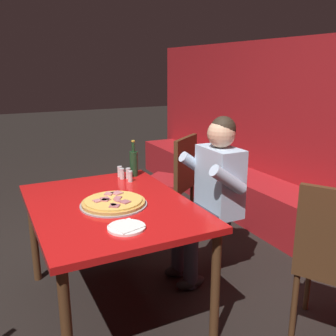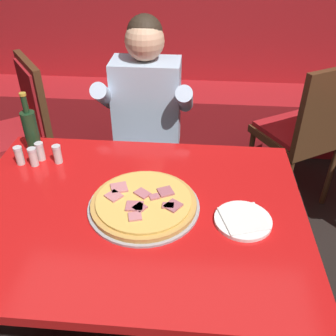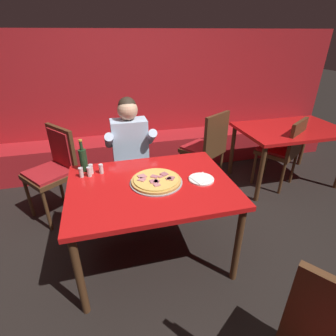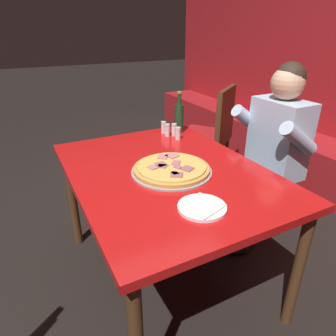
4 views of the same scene
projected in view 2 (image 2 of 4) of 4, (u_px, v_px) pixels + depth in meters
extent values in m
plane|color=black|center=(140.00, 325.00, 1.87)|extent=(24.00, 24.00, 0.00)
cube|color=#A3191E|center=(173.00, 20.00, 3.11)|extent=(6.80, 0.16, 1.90)
cube|color=#A3191E|center=(170.00, 115.00, 3.26)|extent=(6.46, 0.48, 0.46)
cylinder|color=#4C2D19|center=(41.00, 206.00, 2.06)|extent=(0.06, 0.06, 0.73)
cylinder|color=#4C2D19|center=(262.00, 219.00, 1.97)|extent=(0.06, 0.06, 0.73)
cube|color=red|center=(132.00, 212.00, 1.44)|extent=(1.32, 0.98, 0.04)
cylinder|color=#9E9EA3|center=(144.00, 206.00, 1.43)|extent=(0.43, 0.43, 0.01)
cylinder|color=#C69347|center=(144.00, 203.00, 1.42)|extent=(0.40, 0.40, 0.02)
cylinder|color=#E0B251|center=(144.00, 200.00, 1.42)|extent=(0.36, 0.36, 0.01)
cube|color=#C6757A|center=(119.00, 188.00, 1.47)|extent=(0.08, 0.08, 0.01)
cube|color=#B76670|center=(168.00, 206.00, 1.38)|extent=(0.04, 0.03, 0.01)
cube|color=#A85B66|center=(173.00, 206.00, 1.38)|extent=(0.08, 0.08, 0.01)
cube|color=#B76670|center=(142.00, 193.00, 1.44)|extent=(0.07, 0.07, 0.01)
cube|color=#C6757A|center=(114.00, 196.00, 1.42)|extent=(0.08, 0.08, 0.01)
cube|color=#C6757A|center=(135.00, 216.00, 1.33)|extent=(0.06, 0.05, 0.01)
cube|color=#B76670|center=(135.00, 206.00, 1.37)|extent=(0.06, 0.06, 0.01)
cube|color=#A85B66|center=(166.00, 192.00, 1.45)|extent=(0.07, 0.07, 0.01)
cube|color=#B76670|center=(140.00, 208.00, 1.37)|extent=(0.06, 0.06, 0.01)
cube|color=#B76670|center=(154.00, 197.00, 1.42)|extent=(0.05, 0.04, 0.01)
cylinder|color=white|center=(243.00, 220.00, 1.36)|extent=(0.21, 0.21, 0.01)
cube|color=white|center=(243.00, 218.00, 1.36)|extent=(0.19, 0.19, 0.01)
cylinder|color=#19381E|center=(32.00, 132.00, 1.71)|extent=(0.07, 0.07, 0.20)
cylinder|color=#19381E|center=(25.00, 104.00, 1.63)|extent=(0.03, 0.03, 0.08)
cylinder|color=#B29933|center=(22.00, 94.00, 1.61)|extent=(0.03, 0.03, 0.01)
cylinder|color=silver|center=(41.00, 153.00, 1.69)|extent=(0.04, 0.04, 0.07)
cylinder|color=#516B33|center=(41.00, 155.00, 1.70)|extent=(0.03, 0.03, 0.04)
cylinder|color=silver|center=(39.00, 144.00, 1.66)|extent=(0.04, 0.04, 0.01)
cylinder|color=silver|center=(34.00, 158.00, 1.65)|extent=(0.04, 0.04, 0.07)
cylinder|color=#B23323|center=(34.00, 161.00, 1.66)|extent=(0.03, 0.03, 0.04)
cylinder|color=silver|center=(32.00, 150.00, 1.63)|extent=(0.04, 0.04, 0.01)
cylinder|color=silver|center=(20.00, 157.00, 1.66)|extent=(0.04, 0.04, 0.07)
cylinder|color=silver|center=(20.00, 160.00, 1.67)|extent=(0.03, 0.03, 0.04)
cylinder|color=silver|center=(17.00, 149.00, 1.63)|extent=(0.04, 0.04, 0.01)
cylinder|color=silver|center=(58.00, 155.00, 1.67)|extent=(0.04, 0.04, 0.07)
cylinder|color=#28231E|center=(58.00, 158.00, 1.68)|extent=(0.03, 0.03, 0.04)
cylinder|color=silver|center=(56.00, 147.00, 1.64)|extent=(0.04, 0.04, 0.01)
ellipsoid|color=black|center=(129.00, 233.00, 2.33)|extent=(0.11, 0.24, 0.09)
ellipsoid|color=black|center=(160.00, 235.00, 2.32)|extent=(0.11, 0.24, 0.09)
cylinder|color=#282833|center=(127.00, 210.00, 2.23)|extent=(0.11, 0.11, 0.43)
cylinder|color=#282833|center=(160.00, 212.00, 2.21)|extent=(0.11, 0.11, 0.43)
cube|color=#282833|center=(144.00, 163.00, 2.14)|extent=(0.34, 0.40, 0.12)
cube|color=silver|center=(147.00, 105.00, 2.15)|extent=(0.38, 0.22, 0.52)
cylinder|color=silver|center=(105.00, 96.00, 2.06)|extent=(0.09, 0.30, 0.25)
cylinder|color=silver|center=(185.00, 99.00, 2.03)|extent=(0.09, 0.30, 0.25)
sphere|color=#D6A884|center=(145.00, 41.00, 1.95)|extent=(0.21, 0.21, 0.21)
sphere|color=#2D2319|center=(145.00, 33.00, 1.94)|extent=(0.19, 0.19, 0.19)
cylinder|color=#4C2D19|center=(291.00, 149.00, 2.79)|extent=(0.04, 0.04, 0.47)
cylinder|color=#4C2D19|center=(249.00, 161.00, 2.65)|extent=(0.04, 0.04, 0.47)
cylinder|color=#4C2D19|center=(330.00, 175.00, 2.51)|extent=(0.04, 0.04, 0.47)
cylinder|color=#4C2D19|center=(286.00, 191.00, 2.37)|extent=(0.04, 0.04, 0.47)
cube|color=#4C2D19|center=(296.00, 135.00, 2.43)|extent=(0.60, 0.60, 0.05)
cube|color=#A3191E|center=(297.00, 130.00, 2.41)|extent=(0.56, 0.56, 0.03)
cube|color=#4C2D19|center=(329.00, 110.00, 2.13)|extent=(0.40, 0.26, 0.49)
cube|color=#A3191E|center=(326.00, 108.00, 2.15)|extent=(0.32, 0.21, 0.41)
cylinder|color=#4C2D19|center=(40.00, 154.00, 2.72)|extent=(0.04, 0.04, 0.48)
cylinder|color=#4C2D19|center=(56.00, 180.00, 2.46)|extent=(0.04, 0.04, 0.48)
cube|color=#4C2D19|center=(10.00, 141.00, 2.36)|extent=(0.62, 0.62, 0.05)
cube|color=#A3191E|center=(9.00, 136.00, 2.34)|extent=(0.57, 0.57, 0.03)
cube|color=#4C2D19|center=(34.00, 96.00, 2.30)|extent=(0.30, 0.38, 0.46)
cube|color=#A3191E|center=(30.00, 97.00, 2.29)|extent=(0.24, 0.30, 0.39)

